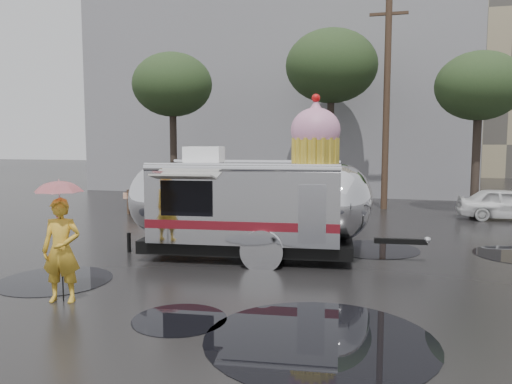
% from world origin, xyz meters
% --- Properties ---
extents(ground, '(120.00, 120.00, 0.00)m').
position_xyz_m(ground, '(0.00, 0.00, 0.00)').
color(ground, black).
rests_on(ground, ground).
extents(puddles, '(12.51, 9.82, 0.01)m').
position_xyz_m(puddles, '(1.39, 1.55, 0.01)').
color(puddles, black).
rests_on(puddles, ground).
extents(grey_building, '(22.00, 12.00, 13.00)m').
position_xyz_m(grey_building, '(-4.00, 24.00, 6.50)').
color(grey_building, slate).
rests_on(grey_building, ground).
extents(utility_pole, '(1.60, 0.28, 9.00)m').
position_xyz_m(utility_pole, '(2.50, 14.00, 4.62)').
color(utility_pole, '#473323').
rests_on(utility_pole, ground).
extents(tree_left, '(3.64, 3.64, 6.95)m').
position_xyz_m(tree_left, '(-7.00, 13.00, 5.48)').
color(tree_left, '#382D26').
rests_on(tree_left, ground).
extents(tree_mid, '(4.20, 4.20, 8.03)m').
position_xyz_m(tree_mid, '(0.00, 15.00, 6.34)').
color(tree_mid, '#382D26').
rests_on(tree_mid, ground).
extents(tree_right, '(3.36, 3.36, 6.42)m').
position_xyz_m(tree_right, '(6.00, 13.00, 5.06)').
color(tree_right, '#382D26').
rests_on(tree_right, ground).
extents(barricade_row, '(4.30, 0.80, 1.00)m').
position_xyz_m(barricade_row, '(-5.55, 9.96, 0.52)').
color(barricade_row, '#473323').
rests_on(barricade_row, ground).
extents(airstream_trailer, '(7.75, 3.43, 4.19)m').
position_xyz_m(airstream_trailer, '(-0.62, 3.72, 1.47)').
color(airstream_trailer, silver).
rests_on(airstream_trailer, ground).
extents(person_left, '(0.78, 0.61, 1.93)m').
position_xyz_m(person_left, '(-3.04, -0.63, 0.96)').
color(person_left, gold).
rests_on(person_left, ground).
extents(umbrella_pink, '(1.06, 1.06, 2.28)m').
position_xyz_m(umbrella_pink, '(-3.04, -0.63, 1.91)').
color(umbrella_pink, pink).
rests_on(umbrella_pink, ground).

